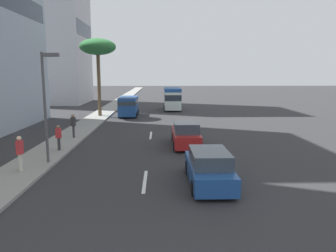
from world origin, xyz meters
TOP-DOWN VIEW (x-y plane):
  - ground_plane at (31.50, 0.00)m, footprint 198.00×198.00m
  - sidewalk_right at (31.50, 6.35)m, footprint 162.00×2.58m
  - lane_stripe_mid at (10.73, 0.00)m, footprint 3.20×0.16m
  - lane_stripe_far at (22.17, 0.00)m, footprint 3.20×0.16m
  - van_lead at (34.24, 2.91)m, footprint 4.88×2.14m
  - minibus_second at (40.90, -2.53)m, footprint 6.17×2.34m
  - car_third at (18.25, -2.54)m, footprint 4.78×1.83m
  - car_fourth at (10.33, -2.94)m, footprint 4.75×1.86m
  - pedestrian_near_lamp at (12.05, 6.26)m, footprint 0.37×0.30m
  - pedestrian_mid_block at (20.64, 5.86)m, footprint 0.36×0.39m
  - pedestrian_by_tree at (16.55, 5.73)m, footprint 0.30×0.34m
  - palm_tree at (33.76, 6.21)m, footprint 4.09×4.09m
  - street_lamp at (13.67, 5.34)m, footprint 0.24×0.97m

SIDE VIEW (x-z plane):
  - ground_plane at x=31.50m, z-range 0.00..0.00m
  - lane_stripe_mid at x=10.73m, z-range 0.00..0.01m
  - lane_stripe_far at x=22.17m, z-range 0.00..0.01m
  - sidewalk_right at x=31.50m, z-range 0.00..0.15m
  - car_fourth at x=10.33m, z-range -0.04..1.55m
  - car_third at x=18.25m, z-range -0.05..1.65m
  - pedestrian_by_tree at x=16.55m, z-range 0.23..1.84m
  - pedestrian_near_lamp at x=12.05m, z-range 0.25..2.05m
  - pedestrian_mid_block at x=20.64m, z-range 0.26..2.07m
  - van_lead at x=34.24m, z-range 0.17..2.46m
  - minibus_second at x=40.90m, z-range 0.15..3.17m
  - street_lamp at x=13.67m, z-range 0.91..6.88m
  - palm_tree at x=33.76m, z-range 3.46..12.24m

